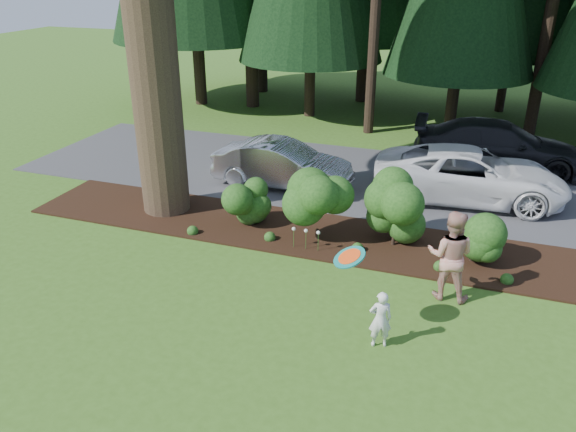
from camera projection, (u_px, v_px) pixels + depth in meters
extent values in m
plane|color=#385C1A|center=(283.00, 307.00, 11.08)|extent=(80.00, 80.00, 0.00)
cube|color=black|center=(328.00, 236.00, 13.86)|extent=(16.00, 2.50, 0.05)
cube|color=#38383A|center=(365.00, 179.00, 17.50)|extent=(22.00, 6.00, 0.03)
sphere|color=#1A3F13|center=(252.00, 203.00, 14.15)|extent=(1.08, 1.08, 1.08)
cylinder|color=black|center=(252.00, 221.00, 14.36)|extent=(0.08, 0.08, 0.30)
sphere|color=#1A3F13|center=(318.00, 205.00, 13.32)|extent=(1.35, 1.35, 1.35)
cylinder|color=black|center=(317.00, 235.00, 13.65)|extent=(0.08, 0.08, 0.30)
sphere|color=#1A3F13|center=(395.00, 215.00, 13.08)|extent=(1.26, 1.26, 1.26)
cylinder|color=black|center=(393.00, 241.00, 13.36)|extent=(0.08, 0.08, 0.30)
sphere|color=#1A3F13|center=(475.00, 234.00, 12.41)|extent=(1.17, 1.17, 1.17)
cylinder|color=black|center=(471.00, 257.00, 12.65)|extent=(0.08, 0.08, 0.30)
cylinder|color=#1A3F13|center=(294.00, 239.00, 13.21)|extent=(0.01, 0.01, 0.50)
sphere|color=white|center=(294.00, 229.00, 13.10)|extent=(0.09, 0.09, 0.09)
cylinder|color=#1A3F13|center=(306.00, 241.00, 13.12)|extent=(0.01, 0.01, 0.50)
sphere|color=white|center=(306.00, 231.00, 13.01)|extent=(0.09, 0.09, 0.09)
cylinder|color=#1A3F13|center=(318.00, 243.00, 13.03)|extent=(0.01, 0.01, 0.50)
sphere|color=white|center=(318.00, 233.00, 12.92)|extent=(0.09, 0.09, 0.09)
cylinder|color=black|center=(244.00, 3.00, 23.73)|extent=(0.50, 0.50, 9.10)
cylinder|color=black|center=(379.00, 14.00, 21.13)|extent=(0.50, 0.50, 8.75)
cylinder|color=black|center=(550.00, 4.00, 20.89)|extent=(0.50, 0.50, 9.45)
imported|color=#B2B2B7|center=(282.00, 164.00, 16.65)|extent=(4.16, 1.59, 1.35)
imported|color=silver|center=(470.00, 175.00, 15.70)|extent=(5.47, 2.88, 1.47)
imported|color=black|center=(499.00, 146.00, 17.99)|extent=(5.47, 2.53, 1.55)
imported|color=silver|center=(380.00, 319.00, 9.76)|extent=(0.47, 0.39, 1.10)
imported|color=#A32A15|center=(450.00, 255.00, 11.04)|extent=(0.95, 0.76, 1.89)
cylinder|color=#167B76|center=(349.00, 257.00, 9.50)|extent=(0.59, 0.57, 0.35)
cylinder|color=#FF4E15|center=(349.00, 256.00, 9.49)|extent=(0.41, 0.40, 0.24)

